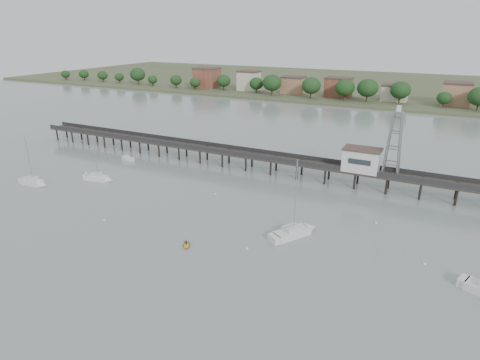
% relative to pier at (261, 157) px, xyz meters
% --- Properties ---
extents(ground_plane, '(500.00, 500.00, 0.00)m').
position_rel_pier_xyz_m(ground_plane, '(0.00, -60.00, -3.79)').
color(ground_plane, slate).
rests_on(ground_plane, ground).
extents(pier, '(150.00, 5.00, 5.50)m').
position_rel_pier_xyz_m(pier, '(0.00, 0.00, 0.00)').
color(pier, '#2D2823').
rests_on(pier, ground).
extents(pier_building, '(8.40, 5.40, 5.30)m').
position_rel_pier_xyz_m(pier_building, '(25.00, 0.00, 2.87)').
color(pier_building, silver).
rests_on(pier_building, ground).
extents(lattice_tower, '(3.20, 3.20, 15.50)m').
position_rel_pier_xyz_m(lattice_tower, '(31.50, 0.00, 7.31)').
color(lattice_tower, slate).
rests_on(lattice_tower, ground).
extents(sailboat_b, '(7.42, 3.30, 11.94)m').
position_rel_pier_xyz_m(sailboat_b, '(-31.81, -24.22, -3.15)').
color(sailboat_b, silver).
rests_on(sailboat_b, ground).
extents(sailboat_a, '(7.53, 2.52, 12.36)m').
position_rel_pier_xyz_m(sailboat_a, '(-43.42, -33.31, -3.15)').
color(sailboat_a, silver).
rests_on(sailboat_a, ground).
extents(sailboat_c, '(7.16, 9.31, 15.21)m').
position_rel_pier_xyz_m(sailboat_c, '(19.98, -28.55, -3.16)').
color(sailboat_c, silver).
rests_on(sailboat_c, ground).
extents(white_tender, '(4.02, 2.35, 1.46)m').
position_rel_pier_xyz_m(white_tender, '(-37.23, -8.48, -3.34)').
color(white_tender, silver).
rests_on(white_tender, ground).
extents(yellow_dinghy, '(1.91, 1.44, 2.65)m').
position_rel_pier_xyz_m(yellow_dinghy, '(4.30, -41.16, -3.79)').
color(yellow_dinghy, yellow).
rests_on(yellow_dinghy, ground).
extents(dinghy_occupant, '(0.45, 1.03, 0.24)m').
position_rel_pier_xyz_m(dinghy_occupant, '(4.30, -41.16, -3.79)').
color(dinghy_occupant, black).
rests_on(dinghy_occupant, ground).
extents(mooring_buoys, '(81.17, 22.80, 0.39)m').
position_rel_pier_xyz_m(mooring_buoys, '(4.82, -27.49, -3.71)').
color(mooring_buoys, beige).
rests_on(mooring_buoys, ground).
extents(far_shore, '(500.00, 170.00, 10.40)m').
position_rel_pier_xyz_m(far_shore, '(0.36, 179.58, -2.85)').
color(far_shore, '#475133').
rests_on(far_shore, ground).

